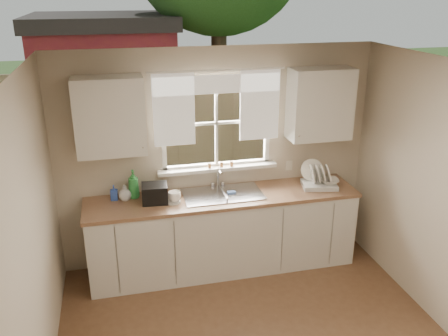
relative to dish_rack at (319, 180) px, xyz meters
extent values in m
cube|color=beige|center=(-1.13, 0.33, -0.41)|extent=(3.60, 0.02, 1.15)
cube|color=beige|center=(-1.13, 0.33, 1.34)|extent=(3.60, 0.02, 0.35)
cube|color=beige|center=(-2.33, 0.33, 0.66)|extent=(1.20, 0.02, 1.00)
cube|color=beige|center=(0.07, 0.33, 0.66)|extent=(1.20, 0.02, 1.00)
cube|color=beige|center=(-2.93, -1.67, 0.26)|extent=(0.02, 4.00, 2.50)
cube|color=silver|center=(-1.13, -1.67, 1.51)|extent=(3.60, 4.00, 0.02)
cube|color=white|center=(-1.13, 0.35, 0.16)|extent=(1.30, 0.06, 0.05)
cube|color=white|center=(-1.13, 0.35, 1.16)|extent=(1.30, 0.06, 0.05)
cube|color=white|center=(-1.73, 0.35, 0.66)|extent=(0.05, 0.06, 1.05)
cube|color=white|center=(-0.53, 0.35, 0.66)|extent=(0.05, 0.06, 1.05)
cube|color=white|center=(-1.13, 0.35, 0.66)|extent=(0.03, 0.04, 1.00)
cube|color=white|center=(-1.13, 0.35, 0.66)|extent=(1.20, 0.04, 0.03)
cube|color=white|center=(-1.13, 0.29, 0.14)|extent=(1.38, 0.14, 0.04)
cylinder|color=white|center=(-1.13, 0.27, 1.26)|extent=(1.50, 0.02, 0.02)
cube|color=white|center=(-1.61, 0.28, 0.86)|extent=(0.45, 0.02, 0.80)
cube|color=white|center=(-0.65, 0.28, 0.86)|extent=(0.45, 0.02, 0.80)
cube|color=white|center=(-1.13, 0.28, 1.11)|extent=(1.40, 0.02, 0.20)
cube|color=silver|center=(-1.13, 0.01, -0.55)|extent=(3.00, 0.62, 0.87)
cube|color=#8D6446|center=(-1.13, 0.01, -0.10)|extent=(3.04, 0.65, 0.04)
cube|color=silver|center=(-2.28, 0.15, 0.86)|extent=(0.70, 0.33, 0.80)
cube|color=silver|center=(0.02, 0.15, 0.86)|extent=(0.70, 0.33, 0.80)
cube|color=beige|center=(-0.25, 0.31, 0.09)|extent=(0.08, 0.01, 0.12)
cylinder|color=brown|center=(-1.09, 0.27, 0.19)|extent=(0.04, 0.04, 0.06)
cylinder|color=brown|center=(-0.97, 0.27, 0.19)|extent=(0.04, 0.04, 0.06)
cylinder|color=brown|center=(-1.23, 0.27, 0.19)|extent=(0.04, 0.04, 0.06)
cube|color=#335421|center=(-1.13, 5.33, -1.01)|extent=(20.00, 10.00, 0.02)
cube|color=olive|center=(-1.13, 3.33, -0.09)|extent=(8.00, 0.10, 1.80)
cube|color=maroon|center=(-2.33, 6.83, 0.11)|extent=(3.00, 3.00, 2.20)
cube|color=black|center=(-2.33, 6.83, 1.36)|extent=(3.20, 3.20, 0.30)
cylinder|color=#423021|center=(0.27, 6.33, 0.61)|extent=(0.36, 0.36, 3.20)
cube|color=#B7B7BC|center=(-1.13, 0.04, -0.16)|extent=(0.84, 0.46, 0.18)
cube|color=#B7B7BC|center=(-1.13, 0.04, -0.07)|extent=(0.88, 0.50, 0.01)
cube|color=#B7B7BC|center=(-1.13, 0.04, -0.10)|extent=(0.02, 0.41, 0.14)
cylinder|color=silver|center=(-1.13, 0.29, 0.03)|extent=(0.03, 0.03, 0.22)
cylinder|color=silver|center=(-1.13, 0.21, 0.14)|extent=(0.02, 0.18, 0.02)
sphere|color=silver|center=(-1.19, 0.29, -0.05)|extent=(0.05, 0.05, 0.05)
sphere|color=silver|center=(-1.07, 0.29, -0.05)|extent=(0.05, 0.05, 0.05)
cube|color=silver|center=(0.00, -0.01, -0.05)|extent=(0.44, 0.36, 0.05)
cylinder|color=white|center=(-0.05, 0.11, 0.09)|extent=(0.27, 0.13, 0.25)
cylinder|color=white|center=(-0.08, 0.01, 0.08)|extent=(0.11, 0.23, 0.22)
cylinder|color=white|center=(-0.03, 0.00, 0.08)|extent=(0.11, 0.23, 0.22)
cylinder|color=white|center=(0.03, -0.02, 0.08)|extent=(0.11, 0.23, 0.22)
cylinder|color=white|center=(0.09, -0.03, 0.08)|extent=(0.11, 0.23, 0.22)
imported|color=white|center=(0.11, -0.05, 0.00)|extent=(0.25, 0.25, 0.05)
imported|color=green|center=(-2.10, 0.19, 0.08)|extent=(0.13, 0.14, 0.32)
imported|color=blue|center=(-2.31, 0.18, 0.00)|extent=(0.08, 0.08, 0.17)
imported|color=beige|center=(-2.20, 0.14, 0.01)|extent=(0.18, 0.18, 0.18)
cylinder|color=beige|center=(-1.70, -0.04, -0.07)|extent=(0.17, 0.17, 0.01)
imported|color=white|center=(-1.68, -0.01, -0.02)|extent=(0.19, 0.19, 0.11)
cube|color=black|center=(-1.88, 0.02, 0.02)|extent=(0.29, 0.25, 0.20)
camera|label=1|loc=(-2.24, -4.66, 2.09)|focal=38.00mm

